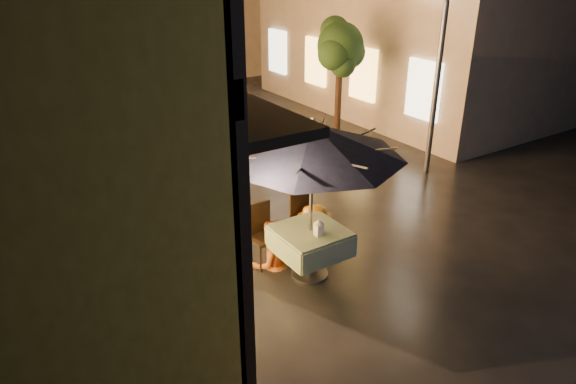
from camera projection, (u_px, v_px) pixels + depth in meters
ground at (389, 248)px, 8.50m from camera, size 90.00×90.00×0.00m
street_tree at (340, 49)px, 12.13m from camera, size 1.43×1.20×3.15m
streetlamp_near at (442, 38)px, 10.30m from camera, size 0.36×0.36×4.23m
streetlamp_far at (198, 0)px, 19.45m from camera, size 0.36×0.36×4.23m
cafe_table at (310, 241)px, 7.54m from camera, size 0.99×0.99×0.78m
patio_umbrella at (312, 140)px, 6.90m from camera, size 2.58×2.58×2.46m
cafe_chair_left at (262, 231)px, 7.93m from camera, size 0.42×0.42×0.97m
cafe_chair_right at (304, 218)px, 8.32m from camera, size 0.42×0.42×0.97m
table_lantern at (319, 227)px, 7.25m from camera, size 0.16×0.16×0.25m
person_orange at (270, 223)px, 7.75m from camera, size 0.73×0.59×1.45m
person_yellow at (315, 207)px, 8.09m from camera, size 1.14×0.82×1.60m
bicycle_0 at (174, 176)px, 10.16m from camera, size 1.75×0.90×0.88m
bicycle_1 at (132, 161)px, 10.64m from camera, size 1.87×0.87×1.08m
bicycle_2 at (143, 154)px, 11.27m from camera, size 1.79×1.25×0.89m
bicycle_3 at (113, 142)px, 11.80m from camera, size 1.75×1.16×1.03m
bicycle_4 at (120, 127)px, 13.08m from camera, size 1.78×0.77×0.91m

